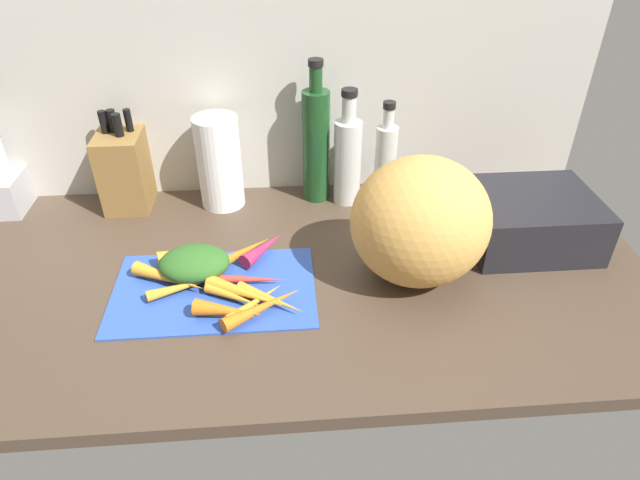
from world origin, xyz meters
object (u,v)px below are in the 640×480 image
at_px(carrot_5, 186,254).
at_px(carrot_8, 169,278).
at_px(carrot_4, 263,307).
at_px(carrot_11, 240,254).
at_px(paper_towel_roll, 219,162).
at_px(carrot_6, 261,248).
at_px(knife_block, 125,169).
at_px(winter_squash, 420,222).
at_px(carrot_1, 234,297).
at_px(bottle_0, 316,143).
at_px(carrot_10, 270,299).
at_px(cutting_board, 214,289).
at_px(bottle_1, 347,158).
at_px(carrot_3, 228,311).
at_px(dish_rack, 529,219).
at_px(carrot_7, 246,293).
at_px(bottle_2, 385,163).
at_px(carrot_2, 250,279).
at_px(carrot_0, 255,302).
at_px(carrot_9, 184,286).

distance_m(carrot_5, carrot_8, 0.09).
distance_m(carrot_4, carrot_11, 0.19).
bearing_deg(paper_towel_roll, carrot_6, -67.87).
relative_size(knife_block, paper_towel_roll, 1.06).
bearing_deg(winter_squash, carrot_1, -170.18).
relative_size(carrot_4, bottle_0, 0.48).
xyz_separation_m(carrot_10, winter_squash, (0.31, 0.08, 0.12)).
height_order(carrot_1, carrot_4, carrot_4).
distance_m(carrot_1, carrot_4, 0.07).
xyz_separation_m(carrot_8, knife_block, (-0.15, 0.35, 0.08)).
bearing_deg(carrot_11, carrot_1, -92.20).
distance_m(cutting_board, paper_towel_roll, 0.38).
distance_m(cutting_board, bottle_1, 0.49).
relative_size(carrot_1, carrot_3, 1.00).
bearing_deg(dish_rack, cutting_board, -169.93).
relative_size(carrot_7, bottle_2, 0.64).
bearing_deg(knife_block, carrot_7, -53.28).
height_order(paper_towel_roll, dish_rack, paper_towel_roll).
distance_m(carrot_6, bottle_1, 0.34).
bearing_deg(carrot_2, carrot_0, -79.80).
distance_m(winter_squash, paper_towel_roll, 0.55).
relative_size(carrot_3, carrot_11, 0.79).
xyz_separation_m(carrot_5, carrot_11, (0.12, -0.01, -0.00)).
height_order(carrot_0, carrot_10, carrot_10).
relative_size(carrot_5, carrot_8, 0.71).
relative_size(carrot_11, dish_rack, 0.60).
height_order(carrot_3, bottle_2, bottle_2).
xyz_separation_m(carrot_4, carrot_8, (-0.20, 0.10, 0.00)).
height_order(carrot_5, carrot_6, carrot_5).
height_order(carrot_9, bottle_0, bottle_0).
bearing_deg(carrot_8, carrot_0, -24.98).
xyz_separation_m(carrot_3, dish_rack, (0.68, 0.22, 0.03)).
height_order(carrot_4, bottle_2, bottle_2).
relative_size(carrot_0, carrot_7, 0.82).
bearing_deg(carrot_8, carrot_4, -27.94).
bearing_deg(bottle_1, knife_block, 177.46).
distance_m(carrot_5, carrot_9, 0.11).
distance_m(carrot_4, bottle_2, 0.52).
bearing_deg(carrot_0, knife_block, 126.98).
xyz_separation_m(carrot_1, carrot_9, (-0.11, 0.04, 0.00)).
xyz_separation_m(winter_squash, bottle_2, (-0.01, 0.31, -0.02)).
bearing_deg(carrot_7, carrot_9, 163.75).
bearing_deg(carrot_6, carrot_8, -154.83).
height_order(carrot_6, bottle_2, bottle_2).
distance_m(carrot_11, paper_towel_roll, 0.28).
xyz_separation_m(carrot_5, dish_rack, (0.78, 0.03, 0.03)).
height_order(carrot_2, carrot_8, carrot_8).
distance_m(carrot_4, carrot_9, 0.18).
height_order(carrot_6, knife_block, knife_block).
height_order(cutting_board, carrot_9, carrot_9).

